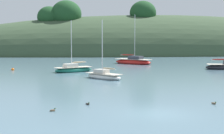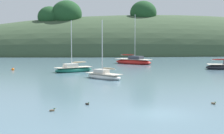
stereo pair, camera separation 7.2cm
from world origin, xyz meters
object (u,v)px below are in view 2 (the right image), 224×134
object	(u,v)px
duck_lead	(87,104)
duck_lone_right	(52,110)
sailboat_teal_outer	(73,69)
mooring_buoy_channel	(13,69)
sailboat_red_portside	(133,62)
duck_lone_left	(213,103)
sailboat_white_near	(104,76)

from	to	relation	value
duck_lead	duck_lone_right	world-z (taller)	same
sailboat_teal_outer	mooring_buoy_channel	distance (m)	9.49
sailboat_red_portside	duck_lone_right	distance (m)	41.17
duck_lone_left	duck_lone_right	xyz separation A→B (m)	(-11.09, -0.79, 0.00)
duck_lead	mooring_buoy_channel	bearing A→B (deg)	109.09
duck_lead	duck_lone_left	distance (m)	8.83
duck_lead	sailboat_teal_outer	bearing A→B (deg)	91.39
sailboat_teal_outer	duck_lone_left	size ratio (longest dim) A/B	18.07
sailboat_red_portside	sailboat_teal_outer	xyz separation A→B (m)	(-11.37, -13.71, -0.09)
duck_lone_right	sailboat_red_portside	bearing A→B (deg)	71.42
sailboat_red_portside	duck_lead	xyz separation A→B (m)	(-10.80, -37.24, -0.40)
sailboat_teal_outer	duck_lone_left	world-z (taller)	sailboat_teal_outer
sailboat_red_portside	duck_lone_right	size ratio (longest dim) A/B	22.38
mooring_buoy_channel	sailboat_teal_outer	bearing A→B (deg)	-21.96
sailboat_white_near	sailboat_teal_outer	bearing A→B (deg)	111.36
sailboat_white_near	duck_lead	size ratio (longest dim) A/B	17.59
duck_lone_left	duck_lone_right	size ratio (longest dim) A/B	0.97
sailboat_white_near	duck_lone_left	xyz separation A→B (m)	(5.99, -15.96, -0.28)
duck_lead	duck_lone_right	distance (m)	2.92
sailboat_white_near	duck_lone_right	xyz separation A→B (m)	(-5.09, -16.75, -0.28)
duck_lone_right	sailboat_teal_outer	bearing A→B (deg)	86.05
duck_lone_left	duck_lead	bearing A→B (deg)	173.58
sailboat_teal_outer	mooring_buoy_channel	xyz separation A→B (m)	(-8.80, 3.55, -0.24)
duck_lone_left	duck_lone_right	distance (m)	11.12
duck_lead	duck_lone_right	size ratio (longest dim) A/B	0.94
sailboat_red_portside	mooring_buoy_channel	size ratio (longest dim) A/B	17.40
mooring_buoy_channel	duck_lone_right	world-z (taller)	mooring_buoy_channel
sailboat_white_near	duck_lone_right	distance (m)	17.51
sailboat_white_near	sailboat_red_portside	world-z (taller)	sailboat_red_portside
duck_lone_left	sailboat_teal_outer	bearing A→B (deg)	110.86
sailboat_red_portside	mooring_buoy_channel	world-z (taller)	sailboat_red_portside
sailboat_white_near	duck_lone_left	size ratio (longest dim) A/B	17.01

